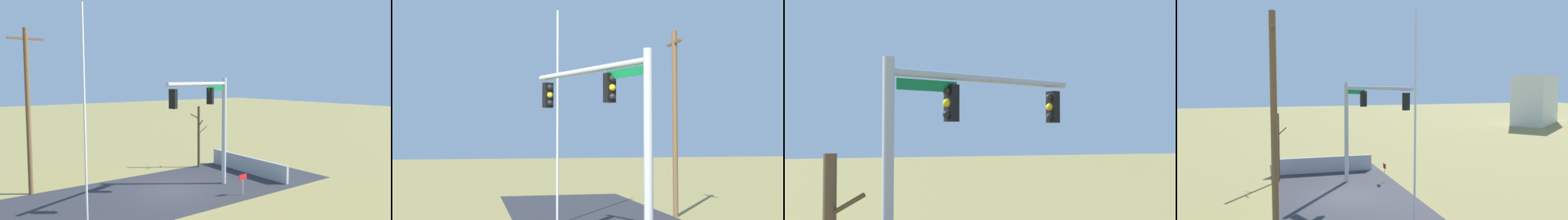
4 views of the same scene
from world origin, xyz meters
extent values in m
plane|color=olive|center=(0.00, 0.00, 0.00)|extent=(160.00, 160.00, 0.00)
cube|color=#2D2D33|center=(-4.00, 0.00, 0.01)|extent=(28.00, 8.00, 0.01)
cube|color=#B7B5AD|center=(4.32, -0.85, 0.00)|extent=(6.00, 6.00, 0.01)
cube|color=#A8A8AD|center=(6.40, 0.22, 0.57)|extent=(0.20, 7.18, 1.14)
cylinder|color=#B2B5BA|center=(3.32, -0.85, 3.32)|extent=(0.28, 0.28, 6.65)
cylinder|color=#B2B5BA|center=(0.48, -2.08, 6.30)|extent=(5.75, 2.64, 0.20)
cube|color=#0F7238|center=(2.30, -1.29, 6.02)|extent=(1.66, 0.74, 0.28)
cube|color=black|center=(1.62, -1.59, 5.60)|extent=(0.36, 0.43, 0.96)
sphere|color=black|center=(1.75, -1.53, 5.90)|extent=(0.22, 0.22, 0.22)
sphere|color=yellow|center=(1.75, -1.53, 5.60)|extent=(0.22, 0.22, 0.22)
sphere|color=black|center=(1.75, -1.53, 5.30)|extent=(0.22, 0.22, 0.22)
cube|color=black|center=(-1.90, -3.11, 5.60)|extent=(0.36, 0.43, 0.96)
sphere|color=black|center=(-1.76, -3.06, 5.90)|extent=(0.22, 0.22, 0.22)
sphere|color=yellow|center=(-1.76, -3.06, 5.60)|extent=(0.22, 0.22, 0.22)
sphere|color=black|center=(-1.76, -3.06, 5.30)|extent=(0.22, 0.22, 0.22)
cylinder|color=silver|center=(-5.90, -2.09, 4.94)|extent=(0.10, 0.10, 9.88)
cylinder|color=brown|center=(-6.95, 4.09, 4.70)|extent=(0.26, 0.26, 9.39)
cube|color=brown|center=(-6.95, 4.09, 8.79)|extent=(1.90, 0.12, 0.12)
cylinder|color=brown|center=(4.64, 3.53, 2.29)|extent=(0.20, 0.20, 4.57)
cylinder|color=brown|center=(5.01, 3.53, 2.77)|extent=(0.78, 0.07, 0.57)
cylinder|color=brown|center=(4.40, 3.73, 3.82)|extent=(0.54, 0.47, 0.39)
cylinder|color=brown|center=(4.62, 3.25, 3.36)|extent=(0.12, 0.61, 0.55)
cylinder|color=silver|center=(2.64, -3.28, 0.45)|extent=(0.04, 0.04, 0.90)
cube|color=red|center=(2.64, -3.28, 1.06)|extent=(0.56, 0.02, 0.32)
camera|label=1|loc=(-11.42, -17.85, 6.52)|focal=33.40mm
camera|label=2|loc=(18.39, -6.01, 4.01)|focal=49.02mm
camera|label=3|loc=(4.65, 11.71, 4.94)|focal=48.44mm
camera|label=4|loc=(-22.79, 4.54, 6.81)|focal=37.25mm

